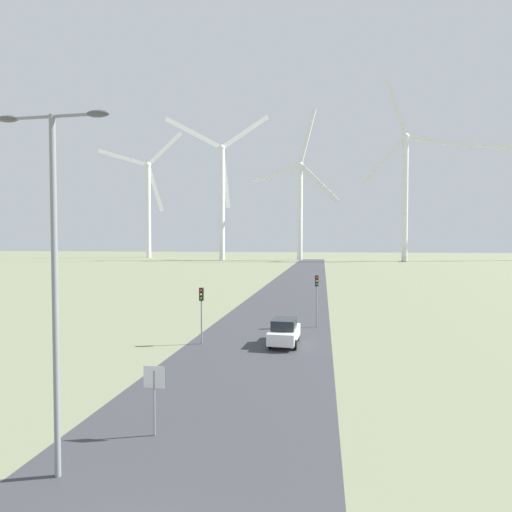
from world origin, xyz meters
TOP-DOWN VIEW (x-y plane):
  - road_surface at (0.00, 48.00)m, footprint 10.00×240.00m
  - streetlamp at (-3.52, 4.26)m, footprint 3.63×0.32m
  - stop_sign_near at (-1.70, 7.15)m, footprint 0.81×0.07m
  - traffic_light_post_near_left at (-3.97, 20.21)m, footprint 0.28×0.34m
  - traffic_light_post_near_right at (3.87, 27.12)m, footprint 0.28×0.34m
  - car_approaching at (1.76, 21.00)m, footprint 2.00×4.18m
  - wind_turbine_far_left at (-78.50, 174.60)m, footprint 35.39×17.09m
  - wind_turbine_left at (-36.52, 153.00)m, footprint 38.67×19.51m
  - wind_turbine_center at (-5.02, 158.68)m, footprint 36.82×11.36m
  - wind_turbine_right at (35.75, 156.25)m, footprint 40.36×2.60m

SIDE VIEW (x-z plane):
  - road_surface at x=0.00m, z-range 0.00..0.01m
  - car_approaching at x=1.76m, z-range 0.00..1.83m
  - stop_sign_near at x=-1.70m, z-range 0.51..3.09m
  - traffic_light_post_near_left at x=-3.97m, z-range 0.92..4.87m
  - traffic_light_post_near_right at x=3.87m, z-range 1.00..5.36m
  - streetlamp at x=-3.52m, z-range 1.33..12.22m
  - wind_turbine_center at x=-5.02m, z-range -5.29..55.79m
  - wind_turbine_far_left at x=-78.50m, z-range -2.69..58.88m
  - wind_turbine_left at x=-36.52m, z-range -1.41..59.55m
  - wind_turbine_right at x=35.75m, z-range -5.35..65.91m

